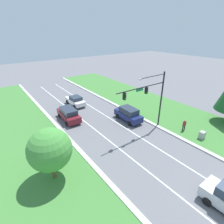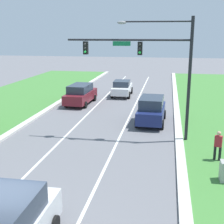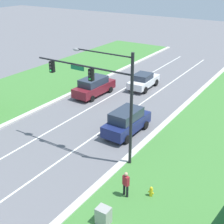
{
  "view_description": "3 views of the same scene",
  "coord_description": "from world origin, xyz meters",
  "px_view_note": "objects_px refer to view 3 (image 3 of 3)",
  "views": [
    {
      "loc": [
        -12.17,
        -2.34,
        12.28
      ],
      "look_at": [
        1.53,
        16.15,
        1.5
      ],
      "focal_mm": 28.0,
      "sensor_mm": 36.0,
      "label": 1
    },
    {
      "loc": [
        4.77,
        -8.12,
        6.71
      ],
      "look_at": [
        1.12,
        12.12,
        1.46
      ],
      "focal_mm": 50.0,
      "sensor_mm": 36.0,
      "label": 2
    },
    {
      "loc": [
        14.69,
        -4.36,
        12.0
      ],
      "look_at": [
        2.79,
        14.11,
        1.96
      ],
      "focal_mm": 50.0,
      "sensor_mm": 36.0,
      "label": 3
    }
  ],
  "objects_px": {
    "navy_suv": "(127,121)",
    "burgundy_suv": "(94,86)",
    "traffic_signal_mast": "(102,87)",
    "fire_hydrant": "(151,192)",
    "white_sedan": "(143,81)",
    "utility_cabinet": "(103,216)",
    "pedestrian": "(126,183)"
  },
  "relations": [
    {
      "from": "utility_cabinet",
      "to": "pedestrian",
      "type": "height_order",
      "value": "pedestrian"
    },
    {
      "from": "utility_cabinet",
      "to": "pedestrian",
      "type": "xyz_separation_m",
      "value": [
        -0.12,
        2.45,
        0.42
      ]
    },
    {
      "from": "traffic_signal_mast",
      "to": "burgundy_suv",
      "type": "height_order",
      "value": "traffic_signal_mast"
    },
    {
      "from": "traffic_signal_mast",
      "to": "white_sedan",
      "type": "distance_m",
      "value": 14.89
    },
    {
      "from": "navy_suv",
      "to": "burgundy_suv",
      "type": "distance_m",
      "value": 8.9
    },
    {
      "from": "traffic_signal_mast",
      "to": "utility_cabinet",
      "type": "relative_size",
      "value": 7.51
    },
    {
      "from": "burgundy_suv",
      "to": "white_sedan",
      "type": "distance_m",
      "value": 5.74
    },
    {
      "from": "fire_hydrant",
      "to": "navy_suv",
      "type": "bearing_deg",
      "value": 130.74
    },
    {
      "from": "navy_suv",
      "to": "white_sedan",
      "type": "xyz_separation_m",
      "value": [
        -3.74,
        10.04,
        -0.16
      ]
    },
    {
      "from": "burgundy_suv",
      "to": "fire_hydrant",
      "type": "distance_m",
      "value": 16.69
    },
    {
      "from": "navy_suv",
      "to": "white_sedan",
      "type": "distance_m",
      "value": 10.72
    },
    {
      "from": "navy_suv",
      "to": "burgundy_suv",
      "type": "bearing_deg",
      "value": 144.72
    },
    {
      "from": "traffic_signal_mast",
      "to": "navy_suv",
      "type": "height_order",
      "value": "traffic_signal_mast"
    },
    {
      "from": "white_sedan",
      "to": "utility_cabinet",
      "type": "relative_size",
      "value": 4.59
    },
    {
      "from": "navy_suv",
      "to": "white_sedan",
      "type": "bearing_deg",
      "value": 112.36
    },
    {
      "from": "traffic_signal_mast",
      "to": "white_sedan",
      "type": "height_order",
      "value": "traffic_signal_mast"
    },
    {
      "from": "traffic_signal_mast",
      "to": "white_sedan",
      "type": "xyz_separation_m",
      "value": [
        -3.93,
        13.73,
        -4.24
      ]
    },
    {
      "from": "burgundy_suv",
      "to": "fire_hydrant",
      "type": "relative_size",
      "value": 7.35
    },
    {
      "from": "traffic_signal_mast",
      "to": "utility_cabinet",
      "type": "xyz_separation_m",
      "value": [
        3.83,
        -5.52,
        -4.6
      ]
    },
    {
      "from": "traffic_signal_mast",
      "to": "navy_suv",
      "type": "bearing_deg",
      "value": 92.94
    },
    {
      "from": "traffic_signal_mast",
      "to": "pedestrian",
      "type": "distance_m",
      "value": 6.37
    },
    {
      "from": "traffic_signal_mast",
      "to": "fire_hydrant",
      "type": "bearing_deg",
      "value": -24.75
    },
    {
      "from": "burgundy_suv",
      "to": "utility_cabinet",
      "type": "xyz_separation_m",
      "value": [
        11.1,
        -14.58,
        -0.46
      ]
    },
    {
      "from": "traffic_signal_mast",
      "to": "navy_suv",
      "type": "relative_size",
      "value": 1.63
    },
    {
      "from": "white_sedan",
      "to": "fire_hydrant",
      "type": "height_order",
      "value": "white_sedan"
    },
    {
      "from": "pedestrian",
      "to": "fire_hydrant",
      "type": "relative_size",
      "value": 2.41
    },
    {
      "from": "navy_suv",
      "to": "fire_hydrant",
      "type": "bearing_deg",
      "value": -47.34
    },
    {
      "from": "navy_suv",
      "to": "pedestrian",
      "type": "bearing_deg",
      "value": -58.06
    },
    {
      "from": "utility_cabinet",
      "to": "navy_suv",
      "type": "bearing_deg",
      "value": 113.59
    },
    {
      "from": "burgundy_suv",
      "to": "pedestrian",
      "type": "xyz_separation_m",
      "value": [
        10.98,
        -12.13,
        -0.04
      ]
    },
    {
      "from": "navy_suv",
      "to": "utility_cabinet",
      "type": "relative_size",
      "value": 4.6
    },
    {
      "from": "burgundy_suv",
      "to": "utility_cabinet",
      "type": "bearing_deg",
      "value": -50.45
    }
  ]
}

